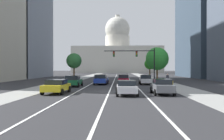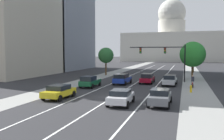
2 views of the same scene
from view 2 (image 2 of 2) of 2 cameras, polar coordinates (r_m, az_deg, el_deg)
ground_plane at (r=66.02m, az=9.94°, el=-0.18°), size 400.00×400.00×0.00m
sidewalk_left at (r=62.75m, az=1.39°, el=-0.33°), size 3.71×130.00×0.01m
sidewalk_right at (r=60.64m, az=17.72°, el=-0.68°), size 3.71×130.00×0.01m
lane_stripe_left at (r=51.81m, az=4.23°, el=-1.27°), size 0.16×90.00×0.01m
lane_stripe_center at (r=51.19m, az=8.05°, el=-1.36°), size 0.16×90.00×0.01m
lane_stripe_right at (r=50.81m, az=11.94°, el=-1.45°), size 0.16×90.00×0.01m
capitol_building at (r=136.36m, az=13.37°, el=6.33°), size 49.70×23.34×33.51m
car_blue at (r=37.74m, az=2.31°, el=-2.00°), size 2.18×4.45×1.58m
car_silver at (r=37.52m, az=13.03°, el=-2.23°), size 2.07×4.85×1.49m
car_yellow at (r=26.74m, az=-12.00°, el=-4.78°), size 2.19×4.36×1.41m
car_gray at (r=23.21m, az=10.91°, el=-6.04°), size 1.96×4.26×1.50m
car_crimson at (r=39.26m, az=8.07°, el=-1.85°), size 1.98×4.60×1.52m
car_white at (r=23.12m, az=2.05°, el=-6.09°), size 2.10×4.23×1.39m
car_green at (r=34.62m, az=-5.09°, el=-2.60°), size 2.02×4.15×1.56m
traffic_signal_mast at (r=41.73m, az=12.15°, el=3.49°), size 9.06×0.39×6.05m
fire_hydrant at (r=31.40m, az=17.54°, el=-4.09°), size 0.26×0.35×0.91m
cyclist at (r=35.77m, az=17.89°, el=-2.49°), size 0.39×1.70×1.72m
street_tree_near_right at (r=46.64m, az=17.90°, el=3.41°), size 4.52×4.52×6.71m
street_tree_mid_right at (r=62.44m, az=18.07°, el=2.85°), size 2.90×2.90×5.19m
street_tree_mid_left at (r=52.35m, az=-1.40°, el=3.34°), size 3.26×3.26×5.80m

